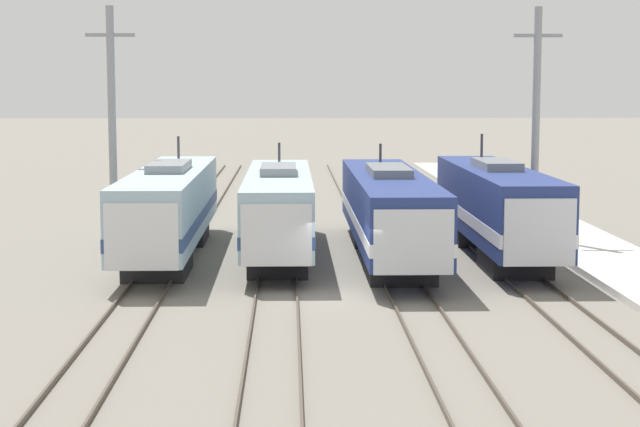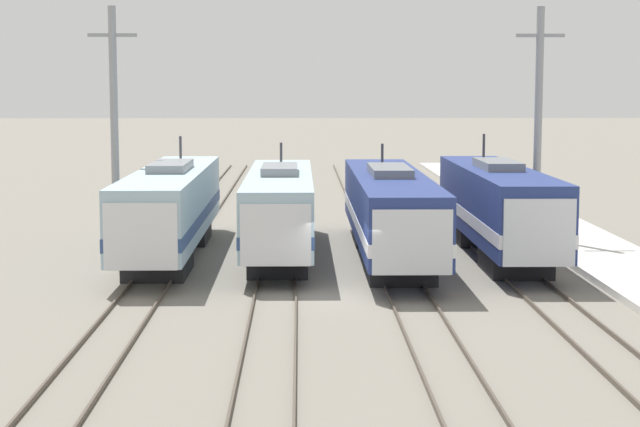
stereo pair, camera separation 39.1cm
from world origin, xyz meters
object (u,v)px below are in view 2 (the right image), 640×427
locomotive_far_right (499,208)px  catenary_tower_left (114,123)px  catenary_tower_right (538,123)px  locomotive_far_left (170,209)px  locomotive_center_left (280,210)px  locomotive_center_right (390,212)px

locomotive_far_right → catenary_tower_left: (-16.85, 4.09, 3.45)m
catenary_tower_right → locomotive_far_left: bearing=-166.8°
locomotive_far_left → catenary_tower_left: size_ratio=1.65×
catenary_tower_left → catenary_tower_right: bearing=0.0°
locomotive_center_left → catenary_tower_left: bearing=154.0°
locomotive_far_left → locomotive_far_right: locomotive_far_right is taller
locomotive_center_right → catenary_tower_left: 13.52m
locomotive_far_left → locomotive_center_left: size_ratio=1.08×
catenary_tower_left → catenary_tower_right: 19.34m
locomotive_center_right → locomotive_far_right: locomotive_far_right is taller
catenary_tower_left → locomotive_center_left: bearing=-26.0°
locomotive_center_left → catenary_tower_right: bearing=17.4°
catenary_tower_right → locomotive_far_right: bearing=-121.4°
catenary_tower_left → locomotive_far_right: bearing=-13.6°
locomotive_far_left → catenary_tower_left: catenary_tower_left is taller
locomotive_center_left → locomotive_far_right: size_ratio=1.02×
locomotive_center_left → catenary_tower_left: 9.14m
catenary_tower_left → locomotive_center_right: bearing=-20.7°
locomotive_center_left → locomotive_far_right: (9.28, -0.39, 0.11)m
locomotive_center_left → catenary_tower_left: (-7.56, 3.70, 3.56)m
locomotive_far_left → catenary_tower_left: (-2.92, 3.86, 3.49)m
locomotive_center_left → catenary_tower_left: catenary_tower_left is taller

